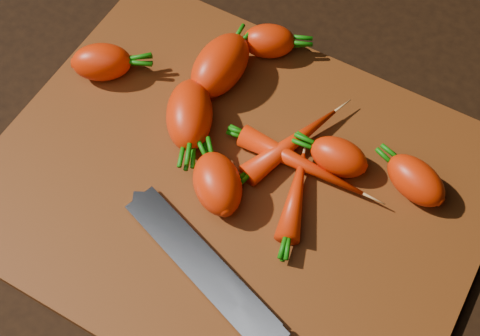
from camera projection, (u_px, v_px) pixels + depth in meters
The scene contains 13 objects.
ground at pixel (235, 192), 0.70m from camera, with size 2.00×2.00×0.01m, color black.
cutting_board at pixel (235, 187), 0.69m from camera, with size 0.50×0.40×0.01m, color #602B0C.
carrot_0 at pixel (102, 62), 0.74m from camera, with size 0.07×0.04×0.04m, color #F12C05.
carrot_1 at pixel (217, 184), 0.66m from camera, with size 0.07×0.05×0.05m, color #F12C05.
carrot_2 at pixel (189, 115), 0.70m from camera, with size 0.08×0.05×0.05m, color #F12C05.
carrot_3 at pixel (220, 65), 0.73m from camera, with size 0.09×0.05×0.05m, color #F12C05.
carrot_4 at pixel (339, 157), 0.68m from camera, with size 0.06×0.04×0.04m, color #F12C05.
carrot_5 at pixel (269, 41), 0.76m from camera, with size 0.06×0.04×0.04m, color #F12C05.
carrot_6 at pixel (416, 180), 0.67m from camera, with size 0.07×0.04×0.04m, color #F12C05.
carrot_7 at pixel (292, 143), 0.70m from camera, with size 0.12×0.03×0.03m, color #F12C05.
carrot_8 at pixel (301, 164), 0.69m from camera, with size 0.14×0.02×0.02m, color #F12C05.
carrot_9 at pixel (295, 195), 0.67m from camera, with size 0.10×0.03×0.03m, color #F12C05.
knife at pixel (213, 277), 0.63m from camera, with size 0.31×0.12×0.02m.
Camera 1 is at (0.17, -0.28, 0.62)m, focal length 50.00 mm.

